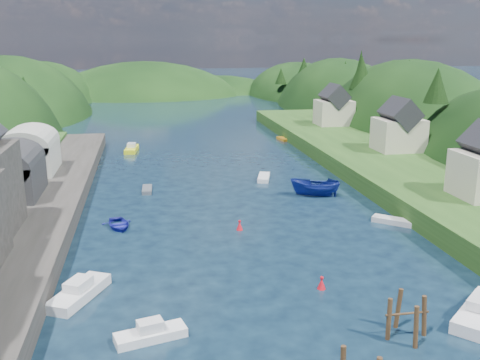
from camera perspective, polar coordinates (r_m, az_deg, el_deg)
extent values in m
plane|color=black|center=(82.57, -2.69, 1.13)|extent=(600.00, 600.00, 0.00)
ellipsoid|color=black|center=(154.16, -22.99, 3.15)|extent=(44.00, 75.56, 48.19)
ellipsoid|color=black|center=(194.53, -20.43, 6.06)|extent=(44.00, 75.56, 39.00)
ellipsoid|color=black|center=(121.54, 17.25, 0.84)|extent=(36.00, 75.56, 48.00)
ellipsoid|color=black|center=(159.94, 10.29, 4.71)|extent=(36.00, 75.56, 44.49)
ellipsoid|color=black|center=(199.16, 6.13, 7.23)|extent=(36.00, 75.56, 36.00)
ellipsoid|color=black|center=(201.76, -10.00, 6.13)|extent=(80.00, 60.00, 44.00)
ellipsoid|color=black|center=(213.82, -2.43, 6.27)|extent=(70.00, 56.00, 36.00)
cone|color=black|center=(132.08, -22.02, 9.05)|extent=(4.07, 4.07, 5.49)
cone|color=black|center=(147.23, -21.53, 9.90)|extent=(4.56, 4.56, 7.73)
cone|color=black|center=(160.55, -22.42, 9.54)|extent=(4.75, 4.75, 5.18)
cone|color=black|center=(167.86, -19.87, 10.25)|extent=(4.27, 4.27, 6.88)
cone|color=black|center=(92.45, 20.29, 9.45)|extent=(4.07, 4.07, 5.66)
cone|color=black|center=(101.20, 18.98, 7.40)|extent=(3.40, 3.40, 5.19)
cone|color=black|center=(115.86, 17.48, 10.06)|extent=(4.94, 4.94, 8.55)
cone|color=black|center=(120.32, 12.86, 11.09)|extent=(5.25, 5.25, 6.93)
cone|color=black|center=(133.38, 12.74, 11.54)|extent=(3.36, 3.36, 8.65)
cone|color=black|center=(147.36, 11.14, 11.03)|extent=(4.57, 4.57, 6.83)
cone|color=black|center=(159.79, 8.74, 10.86)|extent=(3.59, 3.59, 6.30)
cone|color=black|center=(165.07, 6.82, 11.87)|extent=(4.14, 4.14, 5.74)
cone|color=black|center=(174.66, 4.39, 11.00)|extent=(3.83, 3.83, 5.03)
cube|color=#2D2B28|center=(54.65, -24.14, -6.28)|extent=(12.00, 110.00, 2.00)
cube|color=#2D2D30|center=(66.35, -23.52, 0.08)|extent=(7.00, 9.00, 4.00)
cylinder|color=#2D2D30|center=(65.92, -23.69, 1.76)|extent=(7.00, 9.00, 7.00)
cube|color=#B2B2A8|center=(77.78, -21.58, 2.28)|extent=(7.00, 9.00, 4.00)
cylinder|color=#B2B2A8|center=(77.41, -21.72, 3.72)|extent=(7.00, 9.00, 7.00)
cube|color=#234719|center=(80.13, 16.31, 1.01)|extent=(16.00, 120.00, 2.40)
cube|color=beige|center=(88.18, 16.55, 4.66)|extent=(7.00, 6.00, 5.00)
cube|color=black|center=(87.69, 16.71, 6.81)|extent=(5.15, 6.24, 5.15)
cube|color=beige|center=(112.33, 9.97, 7.10)|extent=(7.00, 6.00, 5.00)
cube|color=black|center=(111.95, 10.05, 8.79)|extent=(5.15, 6.24, 5.15)
cylinder|color=#382314|center=(39.12, 19.05, -13.92)|extent=(0.32, 0.32, 3.51)
cylinder|color=#382314|center=(39.55, 16.48, -13.37)|extent=(0.32, 0.32, 3.51)
cylinder|color=#382314|center=(38.03, 15.57, -14.50)|extent=(0.32, 0.32, 3.51)
cylinder|color=#382314|center=(37.59, 18.24, -15.09)|extent=(0.32, 0.32, 3.51)
cylinder|color=#382314|center=(38.28, 17.40, -13.44)|extent=(3.06, 0.16, 0.16)
cone|color=red|center=(44.11, 8.70, -10.87)|extent=(0.70, 0.70, 0.90)
sphere|color=red|center=(43.90, 8.72, -10.28)|extent=(0.30, 0.30, 0.30)
cone|color=red|center=(56.31, -0.04, -4.92)|extent=(0.70, 0.70, 0.90)
sphere|color=red|center=(56.14, -0.04, -4.44)|extent=(0.30, 0.30, 0.30)
cube|color=silver|center=(60.69, 16.01, -4.22)|extent=(4.28, 3.97, 0.62)
imported|color=navy|center=(58.63, -12.82, -4.64)|extent=(4.08, 5.05, 0.92)
cube|color=orange|center=(107.08, 4.58, 4.38)|extent=(1.81, 3.87, 0.52)
cube|color=white|center=(76.53, 2.55, 0.26)|extent=(2.76, 4.82, 0.64)
cube|color=white|center=(37.59, -9.50, -16.00)|extent=(4.98, 2.71, 0.66)
cube|color=silver|center=(37.23, -9.55, -15.06)|extent=(1.88, 1.48, 0.70)
imported|color=navy|center=(68.79, 7.99, -0.86)|extent=(6.72, 3.97, 2.44)
cube|color=yellow|center=(97.75, -11.49, 3.21)|extent=(2.59, 6.01, 0.82)
cube|color=silver|center=(97.60, -11.52, 3.67)|extent=(1.57, 2.18, 0.70)
cube|color=silver|center=(44.00, -16.77, -11.52)|extent=(4.60, 6.44, 0.87)
cube|color=silver|center=(43.65, -16.86, -10.54)|extent=(2.25, 2.57, 0.70)
cube|color=#4F555B|center=(71.57, -9.88, -1.01)|extent=(1.38, 3.77, 0.52)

